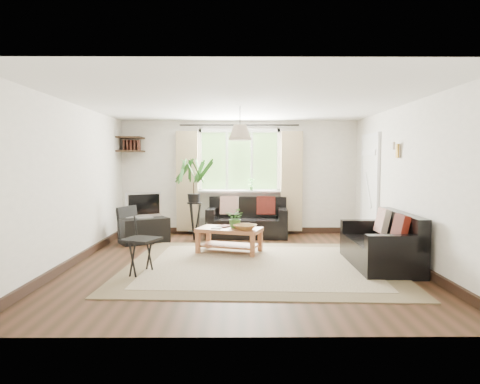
{
  "coord_description": "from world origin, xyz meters",
  "views": [
    {
      "loc": [
        -0.04,
        -6.38,
        1.52
      ],
      "look_at": [
        0.0,
        0.4,
        1.05
      ],
      "focal_mm": 32.0,
      "sensor_mm": 36.0,
      "label": 1
    }
  ],
  "objects_px": {
    "tv_stand": "(144,230)",
    "folding_chair": "(141,241)",
    "sofa_right": "(380,241)",
    "coffee_table": "(229,241)",
    "sofa_back": "(247,218)",
    "palm_stand": "(194,199)"
  },
  "relations": [
    {
      "from": "tv_stand",
      "to": "sofa_right",
      "type": "bearing_deg",
      "value": -57.34
    },
    {
      "from": "tv_stand",
      "to": "palm_stand",
      "type": "distance_m",
      "value": 1.11
    },
    {
      "from": "palm_stand",
      "to": "tv_stand",
      "type": "bearing_deg",
      "value": -164.37
    },
    {
      "from": "tv_stand",
      "to": "palm_stand",
      "type": "height_order",
      "value": "palm_stand"
    },
    {
      "from": "sofa_back",
      "to": "coffee_table",
      "type": "xyz_separation_m",
      "value": [
        -0.33,
        -1.59,
        -0.17
      ]
    },
    {
      "from": "coffee_table",
      "to": "tv_stand",
      "type": "height_order",
      "value": "tv_stand"
    },
    {
      "from": "sofa_back",
      "to": "folding_chair",
      "type": "relative_size",
      "value": 1.75
    },
    {
      "from": "sofa_back",
      "to": "sofa_right",
      "type": "relative_size",
      "value": 1.01
    },
    {
      "from": "sofa_right",
      "to": "palm_stand",
      "type": "relative_size",
      "value": 1.0
    },
    {
      "from": "sofa_back",
      "to": "tv_stand",
      "type": "xyz_separation_m",
      "value": [
        -1.97,
        -0.64,
        -0.15
      ]
    },
    {
      "from": "coffee_table",
      "to": "palm_stand",
      "type": "bearing_deg",
      "value": 120.58
    },
    {
      "from": "coffee_table",
      "to": "tv_stand",
      "type": "distance_m",
      "value": 1.89
    },
    {
      "from": "palm_stand",
      "to": "folding_chair",
      "type": "height_order",
      "value": "palm_stand"
    },
    {
      "from": "sofa_back",
      "to": "coffee_table",
      "type": "bearing_deg",
      "value": -98.19
    },
    {
      "from": "coffee_table",
      "to": "folding_chair",
      "type": "distance_m",
      "value": 1.8
    },
    {
      "from": "sofa_back",
      "to": "folding_chair",
      "type": "xyz_separation_m",
      "value": [
        -1.51,
        -2.93,
        0.08
      ]
    },
    {
      "from": "sofa_right",
      "to": "coffee_table",
      "type": "relative_size",
      "value": 1.54
    },
    {
      "from": "sofa_right",
      "to": "folding_chair",
      "type": "distance_m",
      "value": 3.42
    },
    {
      "from": "palm_stand",
      "to": "folding_chair",
      "type": "distance_m",
      "value": 2.61
    },
    {
      "from": "sofa_right",
      "to": "coffee_table",
      "type": "distance_m",
      "value": 2.4
    },
    {
      "from": "sofa_back",
      "to": "palm_stand",
      "type": "distance_m",
      "value": 1.19
    },
    {
      "from": "tv_stand",
      "to": "folding_chair",
      "type": "bearing_deg",
      "value": -110.21
    }
  ]
}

